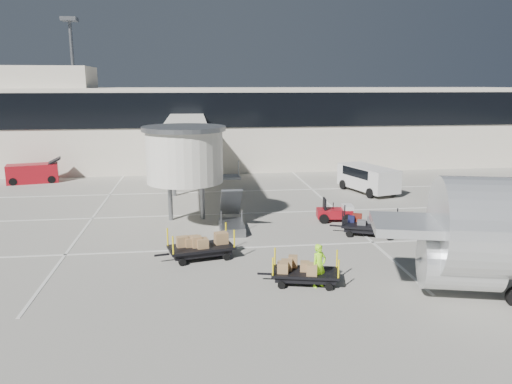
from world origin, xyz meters
TOP-DOWN VIEW (x-y plane):
  - ground at (0.00, 0.00)m, footprint 140.00×140.00m
  - lane_markings at (-0.67, 9.33)m, footprint 40.00×30.00m
  - terminal at (-0.35, 29.94)m, footprint 64.00×12.11m
  - jet_bridge at (-3.97, 12.26)m, footprint 5.70×20.40m
  - baggage_tug at (5.19, 6.48)m, footprint 2.32×1.63m
  - suitcase_cart at (6.24, 3.42)m, footprint 3.83×2.57m
  - box_cart_near at (1.17, -3.11)m, footprint 3.54×2.01m
  - box_cart_far at (-3.14, 0.62)m, footprint 3.91×2.21m
  - ground_worker at (1.61, -3.49)m, footprint 0.81×0.69m
  - minivan at (10.02, 14.50)m, footprint 3.65×5.79m
  - belt_loader at (-17.31, 21.80)m, footprint 4.65×2.58m

SIDE VIEW (x-z plane):
  - ground at x=0.00m, z-range 0.00..0.00m
  - lane_markings at x=-0.67m, z-range 0.00..0.02m
  - box_cart_near at x=1.17m, z-range -0.17..1.18m
  - baggage_tug at x=5.19m, z-range -0.20..1.25m
  - suitcase_cart at x=6.24m, z-range -0.21..1.28m
  - box_cart_far at x=-3.14m, z-range -0.18..1.32m
  - belt_loader at x=-17.31m, z-range -0.25..1.87m
  - ground_worker at x=1.61m, z-range 0.00..1.87m
  - minivan at x=10.02m, z-range 0.20..2.25m
  - terminal at x=-0.35m, z-range -3.49..11.71m
  - jet_bridge at x=-3.97m, z-range 1.27..7.30m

